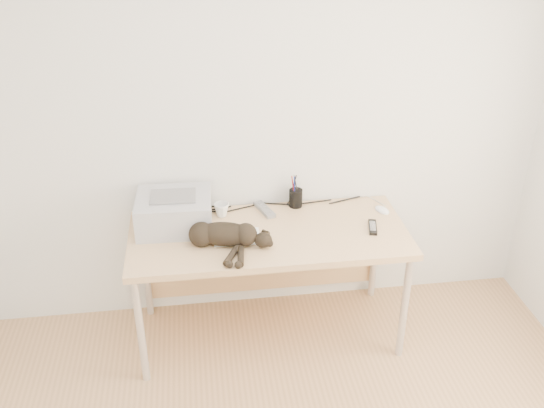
{
  "coord_description": "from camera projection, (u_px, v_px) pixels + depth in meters",
  "views": [
    {
      "loc": [
        -0.39,
        -1.56,
        2.54
      ],
      "look_at": [
        0.01,
        1.34,
        0.95
      ],
      "focal_mm": 40.0,
      "sensor_mm": 36.0,
      "label": 1
    }
  ],
  "objects": [
    {
      "name": "wall_back",
      "position": [
        260.0,
        118.0,
        3.53
      ],
      "size": [
        3.5,
        0.0,
        3.5
      ],
      "primitive_type": "plane",
      "rotation": [
        1.57,
        0.0,
        0.0
      ],
      "color": "silver",
      "rests_on": "floor"
    },
    {
      "name": "printer",
      "position": [
        174.0,
        211.0,
        3.49
      ],
      "size": [
        0.44,
        0.38,
        0.2
      ],
      "color": "#B1B1B6",
      "rests_on": "desk"
    },
    {
      "name": "cat",
      "position": [
        222.0,
        236.0,
        3.33
      ],
      "size": [
        0.61,
        0.38,
        0.14
      ],
      "rotation": [
        0.0,
        0.0,
        -0.24
      ],
      "color": "black",
      "rests_on": "desk"
    },
    {
      "name": "mug",
      "position": [
        222.0,
        210.0,
        3.63
      ],
      "size": [
        0.12,
        0.12,
        0.08
      ],
      "primitive_type": "imported",
      "rotation": [
        0.0,
        0.0,
        0.97
      ],
      "color": "white",
      "rests_on": "desk"
    },
    {
      "name": "mouse",
      "position": [
        382.0,
        208.0,
        3.69
      ],
      "size": [
        0.1,
        0.13,
        0.04
      ],
      "primitive_type": "ellipsoid",
      "rotation": [
        0.0,
        0.0,
        0.38
      ],
      "color": "white",
      "rests_on": "desk"
    },
    {
      "name": "pen_cup",
      "position": [
        296.0,
        198.0,
        3.73
      ],
      "size": [
        0.08,
        0.08,
        0.21
      ],
      "color": "black",
      "rests_on": "desk"
    },
    {
      "name": "remote_grey",
      "position": [
        265.0,
        210.0,
        3.69
      ],
      "size": [
        0.12,
        0.21,
        0.02
      ],
      "primitive_type": "cube",
      "rotation": [
        0.0,
        0.0,
        0.34
      ],
      "color": "slate",
      "rests_on": "desk"
    },
    {
      "name": "papers",
      "position": [
        234.0,
        236.0,
        3.44
      ],
      "size": [
        0.31,
        0.24,
        0.01
      ],
      "color": "white",
      "rests_on": "desk"
    },
    {
      "name": "remote_black",
      "position": [
        373.0,
        227.0,
        3.51
      ],
      "size": [
        0.08,
        0.16,
        0.02
      ],
      "primitive_type": "cube",
      "rotation": [
        0.0,
        0.0,
        -0.23
      ],
      "color": "black",
      "rests_on": "desk"
    },
    {
      "name": "cable_tangle",
      "position": [
        262.0,
        206.0,
        3.75
      ],
      "size": [
        1.36,
        0.09,
        0.01
      ],
      "primitive_type": null,
      "color": "black",
      "rests_on": "desk"
    },
    {
      "name": "desk",
      "position": [
        267.0,
        244.0,
        3.62
      ],
      "size": [
        1.6,
        0.7,
        0.74
      ],
      "color": "tan",
      "rests_on": "floor"
    }
  ]
}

